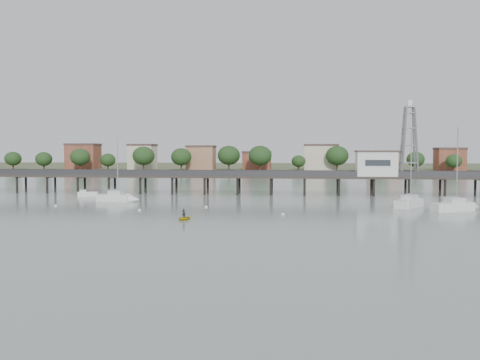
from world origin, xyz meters
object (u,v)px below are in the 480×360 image
(sailboat_c, at_px, (413,203))
(sailboat_b, at_px, (122,198))
(sailboat_d, at_px, (461,206))
(white_tender, at_px, (87,194))
(yellow_dinghy, at_px, (184,220))
(lattice_tower, at_px, (409,142))
(pier, at_px, (255,177))

(sailboat_c, bearing_deg, sailboat_b, 120.78)
(sailboat_d, height_order, white_tender, sailboat_d)
(sailboat_b, height_order, yellow_dinghy, sailboat_b)
(lattice_tower, height_order, white_tender, lattice_tower)
(sailboat_d, relative_size, yellow_dinghy, 4.57)
(sailboat_b, relative_size, yellow_dinghy, 4.22)
(sailboat_b, bearing_deg, white_tender, 145.07)
(sailboat_b, relative_size, sailboat_d, 0.92)
(pier, distance_m, sailboat_c, 35.70)
(pier, bearing_deg, lattice_tower, 0.00)
(lattice_tower, xyz_separation_m, white_tender, (-64.84, -8.86, -10.63))
(sailboat_d, relative_size, white_tender, 3.16)
(lattice_tower, distance_m, yellow_dinghy, 57.93)
(sailboat_c, relative_size, yellow_dinghy, 4.50)
(sailboat_c, bearing_deg, pier, 85.89)
(sailboat_d, distance_m, yellow_dinghy, 42.70)
(white_tender, bearing_deg, sailboat_d, -39.93)
(lattice_tower, distance_m, sailboat_b, 58.21)
(sailboat_b, bearing_deg, pier, 48.83)
(sailboat_b, distance_m, sailboat_c, 50.55)
(lattice_tower, bearing_deg, sailboat_d, -84.63)
(pier, relative_size, sailboat_b, 12.11)
(sailboat_d, bearing_deg, sailboat_b, 142.59)
(pier, distance_m, sailboat_d, 43.82)
(sailboat_c, bearing_deg, lattice_tower, 24.87)
(pier, height_order, white_tender, pier)
(sailboat_c, xyz_separation_m, white_tender, (-61.34, 13.06, -0.17))
(pier, distance_m, yellow_dinghy, 43.58)
(sailboat_d, xyz_separation_m, white_tender, (-67.41, 18.51, -0.17))
(white_tender, xyz_separation_m, yellow_dinghy, (27.69, -34.18, -0.47))
(sailboat_b, bearing_deg, yellow_dinghy, -46.43)
(sailboat_d, bearing_deg, white_tender, 135.53)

